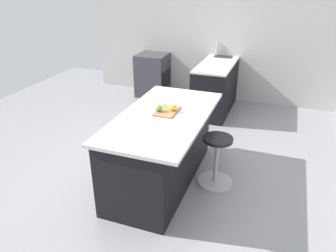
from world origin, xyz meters
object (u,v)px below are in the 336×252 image
at_px(stool_by_window, 216,162).
at_px(cutting_board, 167,111).
at_px(apple_green, 159,108).
at_px(oven_range, 153,75).
at_px(kitchen_island, 161,148).
at_px(apple_yellow, 173,107).

distance_m(stool_by_window, cutting_board, 0.87).
bearing_deg(cutting_board, apple_green, -53.11).
bearing_deg(stool_by_window, apple_green, -78.87).
bearing_deg(cutting_board, oven_range, -154.12).
relative_size(oven_range, apple_green, 10.83).
bearing_deg(kitchen_island, oven_range, -155.66).
relative_size(cutting_board, apple_green, 4.50).
bearing_deg(apple_yellow, apple_green, -61.36).
relative_size(stool_by_window, cutting_board, 1.76).
relative_size(oven_range, stool_by_window, 1.37).
bearing_deg(oven_range, stool_by_window, 35.92).
distance_m(oven_range, cutting_board, 3.14).
bearing_deg(kitchen_island, cutting_board, 150.40).
bearing_deg(stool_by_window, cutting_board, -82.85).
height_order(kitchen_island, apple_green, apple_green).
distance_m(cutting_board, apple_yellow, 0.09).
xyz_separation_m(oven_range, stool_by_window, (2.71, 1.97, -0.13)).
height_order(oven_range, apple_yellow, apple_yellow).
height_order(oven_range, kitchen_island, kitchen_island).
xyz_separation_m(oven_range, cutting_board, (2.79, 1.35, 0.48)).
xyz_separation_m(apple_green, apple_yellow, (-0.08, 0.14, 0.00)).
bearing_deg(oven_range, cutting_board, 25.88).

